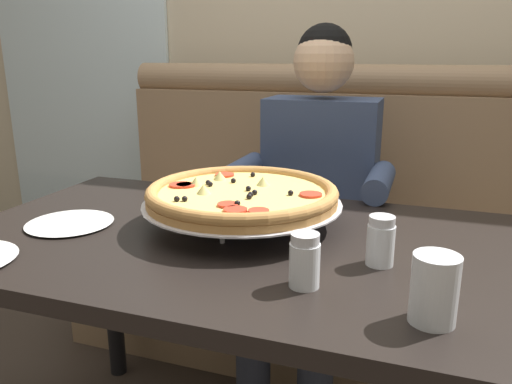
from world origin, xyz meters
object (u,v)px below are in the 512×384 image
(dining_table, at_px, (236,270))
(diner_main, at_px, (314,190))
(plate_near_left, at_px, (70,221))
(booth_bench, at_px, (312,244))
(drinking_glass, at_px, (434,294))
(shaker_oregano, at_px, (304,264))
(pizza, at_px, (242,195))
(shaker_parmesan, at_px, (380,244))

(dining_table, xyz_separation_m, diner_main, (0.06, 0.61, 0.05))
(plate_near_left, bearing_deg, diner_main, 53.57)
(booth_bench, height_order, drinking_glass, booth_bench)
(dining_table, height_order, shaker_oregano, shaker_oregano)
(shaker_oregano, distance_m, plate_near_left, 0.67)
(diner_main, xyz_separation_m, pizza, (-0.07, -0.53, 0.12))
(plate_near_left, bearing_deg, pizza, 18.79)
(shaker_parmesan, bearing_deg, shaker_oregano, -129.67)
(shaker_parmesan, bearing_deg, dining_table, 170.78)
(booth_bench, xyz_separation_m, plate_near_left, (-0.43, -0.94, 0.36))
(shaker_parmesan, height_order, shaker_oregano, same)
(drinking_glass, bearing_deg, shaker_oregano, 165.71)
(booth_bench, height_order, diner_main, diner_main)
(shaker_parmesan, relative_size, shaker_oregano, 1.00)
(drinking_glass, bearing_deg, dining_table, 149.53)
(dining_table, distance_m, shaker_parmesan, 0.38)
(plate_near_left, bearing_deg, dining_table, 7.98)
(diner_main, distance_m, drinking_glass, 0.96)
(shaker_oregano, relative_size, plate_near_left, 0.48)
(pizza, bearing_deg, dining_table, -80.56)
(pizza, distance_m, plate_near_left, 0.45)
(booth_bench, relative_size, dining_table, 1.33)
(dining_table, distance_m, drinking_glass, 0.54)
(shaker_oregano, xyz_separation_m, drinking_glass, (0.23, -0.06, 0.01))
(shaker_parmesan, distance_m, plate_near_left, 0.78)
(pizza, height_order, shaker_parmesan, pizza)
(booth_bench, relative_size, plate_near_left, 8.34)
(diner_main, bearing_deg, plate_near_left, -126.43)
(shaker_oregano, bearing_deg, plate_near_left, 167.48)
(booth_bench, relative_size, shaker_oregano, 17.34)
(pizza, xyz_separation_m, shaker_oregano, (0.23, -0.29, -0.04))
(booth_bench, distance_m, diner_main, 0.41)
(drinking_glass, bearing_deg, plate_near_left, 167.02)
(dining_table, relative_size, shaker_oregano, 13.01)
(pizza, distance_m, drinking_glass, 0.58)
(shaker_parmesan, bearing_deg, plate_near_left, -179.65)
(diner_main, bearing_deg, shaker_oregano, -78.74)
(drinking_glass, bearing_deg, pizza, 143.19)
(shaker_parmesan, height_order, drinking_glass, drinking_glass)
(diner_main, xyz_separation_m, drinking_glass, (0.39, -0.87, 0.09))
(pizza, relative_size, shaker_parmesan, 4.77)
(booth_bench, relative_size, shaker_parmesan, 17.30)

